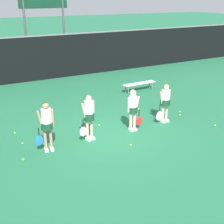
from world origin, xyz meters
name	(u,v)px	position (x,y,z in m)	size (l,w,h in m)	color
ground_plane	(112,134)	(0.00, 0.00, 0.00)	(140.00, 140.00, 0.00)	#216642
fence_windscreen	(37,58)	(0.00, 9.18, 1.37)	(60.00, 0.08, 2.72)	black
scoreboard	(43,5)	(1.16, 10.83, 4.33)	(3.12, 0.15, 5.62)	#515156
bench_courtside	(139,84)	(4.08, 4.22, 0.39)	(1.95, 0.42, 0.45)	silver
player_0	(47,122)	(-2.50, -0.06, 1.02)	(0.66, 0.39, 1.72)	tan
player_1	(89,114)	(-0.94, 0.02, 0.99)	(0.64, 0.38, 1.68)	beige
player_2	(133,107)	(0.88, -0.04, 0.96)	(0.63, 0.35, 1.62)	beige
player_3	(165,100)	(2.48, 0.03, 0.96)	(0.69, 0.40, 1.61)	beige
tennis_ball_0	(157,116)	(2.61, 0.67, 0.03)	(0.07, 0.07, 0.07)	#CCE033
tennis_ball_1	(131,145)	(0.08, -1.15, 0.03)	(0.07, 0.07, 0.07)	#CCE033
tennis_ball_2	(99,125)	(-0.06, 0.95, 0.03)	(0.07, 0.07, 0.07)	#CCE033
tennis_ball_3	(23,159)	(-3.44, -0.34, 0.03)	(0.07, 0.07, 0.07)	#CCE033
tennis_ball_4	(23,143)	(-3.16, 0.82, 0.03)	(0.06, 0.06, 0.06)	#CCE033
tennis_ball_5	(180,115)	(3.52, 0.24, 0.03)	(0.07, 0.07, 0.07)	#CCE033
tennis_ball_6	(15,133)	(-3.18, 1.85, 0.03)	(0.06, 0.06, 0.06)	#CCE033
tennis_ball_7	(180,112)	(3.79, 0.56, 0.03)	(0.07, 0.07, 0.07)	#CCE033
tennis_ball_8	(139,109)	(2.38, 1.74, 0.03)	(0.07, 0.07, 0.07)	#CCE033
tennis_ball_9	(215,125)	(3.96, -1.35, 0.03)	(0.07, 0.07, 0.07)	#CCE033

